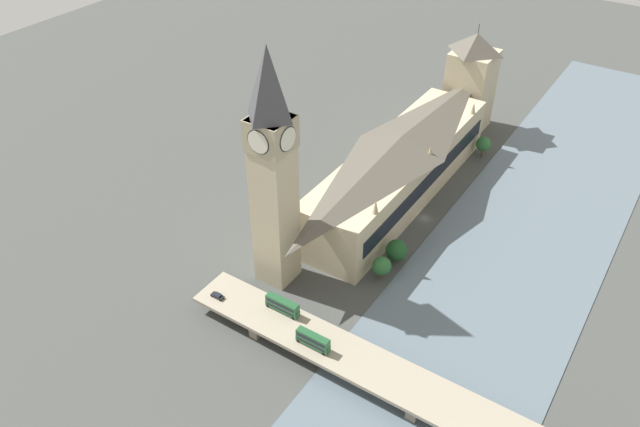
{
  "coord_description": "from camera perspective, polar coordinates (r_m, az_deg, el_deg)",
  "views": [
    {
      "loc": [
        -69.8,
        178.03,
        142.6
      ],
      "look_at": [
        20.38,
        40.68,
        19.45
      ],
      "focal_mm": 35.0,
      "sensor_mm": 36.0,
      "label": 1
    }
  ],
  "objects": [
    {
      "name": "clock_tower",
      "position": [
        185.49,
        -4.34,
        4.16
      ],
      "size": [
        12.32,
        12.32,
        81.07
      ],
      "color": "#C1B28E",
      "rests_on": "ground_plane"
    },
    {
      "name": "double_decker_bus_lead",
      "position": [
        189.54,
        -3.46,
        -8.35
      ],
      "size": [
        11.21,
        2.57,
        4.64
      ],
      "color": "#235B33",
      "rests_on": "road_bridge"
    },
    {
      "name": "tree_embankment_far",
      "position": [
        207.16,
        5.66,
        -4.8
      ],
      "size": [
        6.41,
        6.41,
        8.74
      ],
      "color": "brown",
      "rests_on": "ground_plane"
    },
    {
      "name": "car_southbound_mid",
      "position": [
        197.25,
        -9.35,
        -7.43
      ],
      "size": [
        4.32,
        1.89,
        1.35
      ],
      "color": "black",
      "rests_on": "road_bridge"
    },
    {
      "name": "tree_embankment_near",
      "position": [
        214.25,
        7.0,
        -3.35
      ],
      "size": [
        7.46,
        7.46,
        9.0
      ],
      "color": "brown",
      "rests_on": "ground_plane"
    },
    {
      "name": "tree_embankment_mid",
      "position": [
        278.05,
        14.72,
        6.16
      ],
      "size": [
        6.39,
        6.39,
        9.33
      ],
      "color": "brown",
      "rests_on": "ground_plane"
    },
    {
      "name": "parliament_hall",
      "position": [
        242.06,
        7.29,
        4.28
      ],
      "size": [
        25.81,
        108.04,
        27.06
      ],
      "color": "#C1B28E",
      "rests_on": "ground_plane"
    },
    {
      "name": "ground_plane",
      "position": [
        238.54,
        9.5,
        -0.45
      ],
      "size": [
        600.0,
        600.0,
        0.0
      ],
      "primitive_type": "plane",
      "color": "#424442"
    },
    {
      "name": "double_decker_bus_mid",
      "position": [
        179.65,
        -0.65,
        -11.49
      ],
      "size": [
        10.52,
        2.48,
        4.78
      ],
      "color": "#235B33",
      "rests_on": "road_bridge"
    },
    {
      "name": "victoria_tower",
      "position": [
        293.1,
        13.6,
        11.61
      ],
      "size": [
        18.48,
        18.48,
        48.89
      ],
      "color": "#C1B28E",
      "rests_on": "ground_plane"
    },
    {
      "name": "road_bridge",
      "position": [
        174.7,
        9.27,
        -15.99
      ],
      "size": [
        149.83,
        14.6,
        5.76
      ],
      "color": "gray",
      "rests_on": "ground_plane"
    },
    {
      "name": "river_water",
      "position": [
        230.58,
        17.44,
        -3.34
      ],
      "size": [
        58.91,
        360.0,
        0.3
      ],
      "primitive_type": "cube",
      "color": "slate",
      "rests_on": "ground_plane"
    }
  ]
}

